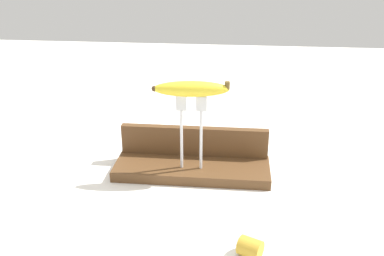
# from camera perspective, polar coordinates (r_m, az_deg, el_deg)

# --- Properties ---
(ground_plane) EXTENTS (3.00, 3.00, 0.00)m
(ground_plane) POSITION_cam_1_polar(r_m,az_deg,el_deg) (1.15, -0.00, -5.81)
(ground_plane) COLOR silver
(wooden_board) EXTENTS (0.39, 0.14, 0.03)m
(wooden_board) POSITION_cam_1_polar(r_m,az_deg,el_deg) (1.14, -0.00, -5.23)
(wooden_board) COLOR brown
(wooden_board) RESTS_ON ground
(board_backstop) EXTENTS (0.38, 0.02, 0.08)m
(board_backstop) POSITION_cam_1_polar(r_m,az_deg,el_deg) (1.17, 0.29, -1.67)
(board_backstop) COLOR brown
(board_backstop) RESTS_ON wooden_board
(fork_stand_center) EXTENTS (0.07, 0.01, 0.19)m
(fork_stand_center) POSITION_cam_1_polar(r_m,az_deg,el_deg) (1.07, -0.10, 0.22)
(fork_stand_center) COLOR silver
(fork_stand_center) RESTS_ON wooden_board
(banana_raised_center) EXTENTS (0.18, 0.05, 0.04)m
(banana_raised_center) POSITION_cam_1_polar(r_m,az_deg,el_deg) (1.04, -0.11, 5.04)
(banana_raised_center) COLOR yellow
(banana_raised_center) RESTS_ON fork_stand_center
(banana_chunk_near) EXTENTS (0.05, 0.05, 0.04)m
(banana_chunk_near) POSITION_cam_1_polar(r_m,az_deg,el_deg) (0.87, 7.41, -14.92)
(banana_chunk_near) COLOR gold
(banana_chunk_near) RESTS_ON ground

